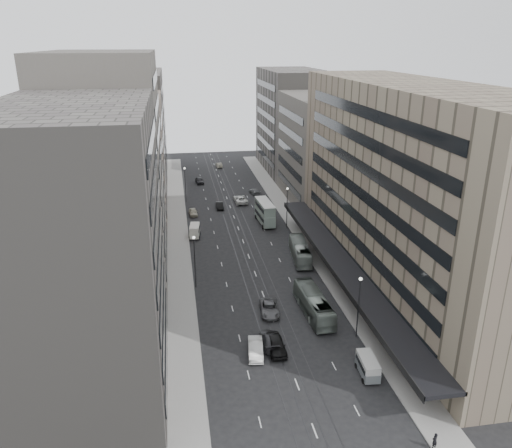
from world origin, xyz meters
TOP-DOWN VIEW (x-y plane):
  - ground at (0.00, 0.00)m, footprint 220.00×220.00m
  - sidewalk_right at (12.00, 37.50)m, footprint 4.00×125.00m
  - sidewalk_left at (-12.00, 37.50)m, footprint 4.00×125.00m
  - department_store at (21.45, 8.00)m, footprint 19.20×60.00m
  - building_right_mid at (21.50, 52.00)m, footprint 15.00×28.00m
  - building_right_far at (21.50, 82.00)m, footprint 15.00×32.00m
  - building_left_a at (-21.50, -8.00)m, footprint 15.00×28.00m
  - building_left_b at (-21.50, 19.00)m, footprint 15.00×26.00m
  - building_left_c at (-21.50, 46.00)m, footprint 15.00×28.00m
  - building_left_d at (-21.50, 79.00)m, footprint 15.00×38.00m
  - lamp_right_near at (9.70, -5.00)m, footprint 0.44×0.44m
  - lamp_right_far at (9.70, 35.00)m, footprint 0.44×0.44m
  - lamp_left_near at (-9.70, 12.00)m, footprint 0.44×0.44m
  - lamp_left_far at (-9.70, 55.00)m, footprint 0.44×0.44m
  - bus_near at (5.80, 1.21)m, footprint 3.07×11.50m
  - bus_far at (8.50, 19.42)m, footprint 3.66×11.08m
  - double_decker at (5.77, 37.90)m, footprint 3.07×8.69m
  - vw_microbus at (8.15, -12.70)m, footprint 2.14×4.24m
  - panel_van at (-8.80, 32.64)m, footprint 2.29×4.08m
  - sedan_0 at (-0.99, -6.48)m, footprint 2.03×5.04m
  - sedan_1 at (-3.57, -6.77)m, footprint 2.29×5.05m
  - sedan_2 at (-0.10, 2.43)m, footprint 2.91×5.47m
  - sedan_3 at (-1.53, -5.10)m, footprint 2.21×5.12m
  - sedan_4 at (-8.50, 45.50)m, footprint 1.89×4.23m
  - sedan_5 at (-2.46, 49.15)m, footprint 1.55×4.32m
  - sedan_6 at (2.74, 52.69)m, footprint 2.92×6.07m
  - sedan_7 at (7.08, 58.63)m, footprint 2.54×5.01m
  - sedan_8 at (-5.64, 71.03)m, footprint 2.31×4.81m
  - sedan_9 at (1.12, 87.89)m, footprint 1.77×4.28m
  - pedestrian at (10.20, -24.00)m, footprint 0.69×0.55m

SIDE VIEW (x-z plane):
  - ground at x=0.00m, z-range 0.00..0.00m
  - sidewalk_right at x=12.00m, z-range 0.00..0.15m
  - sidewalk_left at x=-12.00m, z-range 0.00..0.15m
  - sedan_9 at x=1.12m, z-range 0.00..1.38m
  - sedan_7 at x=7.08m, z-range 0.00..1.39m
  - sedan_4 at x=-8.50m, z-range 0.00..1.41m
  - sedan_5 at x=-2.46m, z-range 0.00..1.42m
  - sedan_2 at x=-0.10m, z-range 0.00..1.47m
  - sedan_3 at x=-1.53m, z-range 0.00..1.47m
  - sedan_8 at x=-5.64m, z-range 0.00..1.58m
  - sedan_1 at x=-3.57m, z-range 0.00..1.61m
  - sedan_6 at x=2.74m, z-range 0.00..1.67m
  - sedan_0 at x=-0.99m, z-range 0.00..1.72m
  - pedestrian at x=10.20m, z-range 0.15..1.79m
  - vw_microbus at x=8.15m, z-range 0.13..2.35m
  - panel_van at x=-8.80m, z-range 0.13..2.58m
  - bus_far at x=8.50m, z-range 0.00..3.03m
  - bus_near at x=5.80m, z-range 0.00..3.18m
  - double_decker at x=5.77m, z-range 0.19..4.87m
  - lamp_right_near at x=9.70m, z-range 1.04..9.36m
  - lamp_right_far at x=9.70m, z-range 1.04..9.36m
  - lamp_left_near at x=-9.70m, z-range 1.04..9.36m
  - lamp_left_far at x=-9.70m, z-range 1.04..9.36m
  - building_right_mid at x=21.50m, z-range 0.00..24.00m
  - building_left_c at x=-21.50m, z-range 0.00..25.00m
  - building_right_far at x=21.50m, z-range 0.00..28.00m
  - building_left_d at x=-21.50m, z-range 0.00..28.00m
  - department_store at x=21.45m, z-range -0.05..29.95m
  - building_left_a at x=-21.50m, z-range 0.00..30.00m
  - building_left_b at x=-21.50m, z-range 0.00..34.00m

